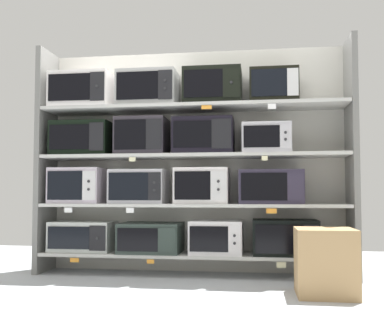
% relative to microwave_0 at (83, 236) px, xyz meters
% --- Properties ---
extents(ground, '(6.75, 6.00, 0.02)m').
position_rel_microwave_0_xyz_m(ground, '(1.03, -1.00, -0.34)').
color(ground, '#B2B7BC').
extents(back_panel, '(2.95, 0.04, 2.09)m').
position_rel_microwave_0_xyz_m(back_panel, '(1.03, 0.23, 0.71)').
color(back_panel, beige).
rests_on(back_panel, ground).
extents(upright_left, '(0.05, 0.41, 2.09)m').
position_rel_microwave_0_xyz_m(upright_left, '(-0.38, 0.00, 0.71)').
color(upright_left, slate).
rests_on(upright_left, ground).
extents(upright_right, '(0.05, 0.41, 2.09)m').
position_rel_microwave_0_xyz_m(upright_right, '(2.43, 0.00, 0.71)').
color(upright_right, slate).
rests_on(upright_right, ground).
extents(shelf_0, '(2.75, 0.41, 0.03)m').
position_rel_microwave_0_xyz_m(shelf_0, '(1.03, 0.00, -0.15)').
color(shelf_0, beige).
rests_on(shelf_0, ground).
extents(microwave_0, '(0.57, 0.35, 0.28)m').
position_rel_microwave_0_xyz_m(microwave_0, '(0.00, 0.00, 0.00)').
color(microwave_0, '#B6BCB6').
rests_on(microwave_0, shelf_0).
extents(microwave_1, '(0.55, 0.43, 0.27)m').
position_rel_microwave_0_xyz_m(microwave_1, '(0.65, -0.00, -0.00)').
color(microwave_1, '#29352F').
rests_on(microwave_1, shelf_0).
extents(microwave_2, '(0.47, 0.41, 0.29)m').
position_rel_microwave_0_xyz_m(microwave_2, '(1.25, -0.00, 0.01)').
color(microwave_2, silver).
rests_on(microwave_2, shelf_0).
extents(microwave_3, '(0.56, 0.39, 0.31)m').
position_rel_microwave_0_xyz_m(microwave_3, '(1.85, -0.00, 0.02)').
color(microwave_3, black).
rests_on(microwave_3, shelf_0).
extents(price_tag_0, '(0.08, 0.00, 0.04)m').
position_rel_microwave_0_xyz_m(price_tag_0, '(0.01, -0.20, -0.19)').
color(price_tag_0, orange).
extents(price_tag_1, '(0.06, 0.00, 0.04)m').
position_rel_microwave_0_xyz_m(price_tag_1, '(0.69, -0.20, -0.19)').
color(price_tag_1, orange).
extents(price_tag_2, '(0.08, 0.00, 0.05)m').
position_rel_microwave_0_xyz_m(price_tag_2, '(1.81, -0.20, -0.20)').
color(price_tag_2, beige).
extents(shelf_1, '(2.75, 0.41, 0.03)m').
position_rel_microwave_0_xyz_m(shelf_1, '(1.03, 0.00, 0.29)').
color(shelf_1, beige).
extents(microwave_4, '(0.48, 0.39, 0.33)m').
position_rel_microwave_0_xyz_m(microwave_4, '(-0.05, -0.00, 0.47)').
color(microwave_4, '#BEB1C0').
rests_on(microwave_4, shelf_1).
extents(microwave_5, '(0.50, 0.39, 0.31)m').
position_rel_microwave_0_xyz_m(microwave_5, '(0.54, -0.00, 0.46)').
color(microwave_5, '#B4B2B9').
rests_on(microwave_5, shelf_1).
extents(microwave_6, '(0.48, 0.38, 0.32)m').
position_rel_microwave_0_xyz_m(microwave_6, '(1.12, -0.00, 0.47)').
color(microwave_6, silver).
rests_on(microwave_6, shelf_1).
extents(microwave_7, '(0.56, 0.39, 0.30)m').
position_rel_microwave_0_xyz_m(microwave_7, '(1.73, -0.00, 0.46)').
color(microwave_7, '#2C2739').
rests_on(microwave_7, shelf_1).
extents(price_tag_3, '(0.07, 0.00, 0.04)m').
position_rel_microwave_0_xyz_m(price_tag_3, '(-0.06, -0.20, 0.25)').
color(price_tag_3, white).
extents(price_tag_4, '(0.07, 0.00, 0.04)m').
position_rel_microwave_0_xyz_m(price_tag_4, '(0.51, -0.20, 0.25)').
color(price_tag_4, white).
extents(price_tag_5, '(0.09, 0.00, 0.04)m').
position_rel_microwave_0_xyz_m(price_tag_5, '(1.73, -0.20, 0.25)').
color(price_tag_5, orange).
extents(shelf_2, '(2.75, 0.41, 0.03)m').
position_rel_microwave_0_xyz_m(shelf_2, '(1.03, 0.00, 0.74)').
color(shelf_2, beige).
extents(microwave_8, '(0.54, 0.35, 0.32)m').
position_rel_microwave_0_xyz_m(microwave_8, '(-0.01, 0.00, 0.91)').
color(microwave_8, black).
rests_on(microwave_8, shelf_2).
extents(microwave_9, '(0.46, 0.38, 0.34)m').
position_rel_microwave_0_xyz_m(microwave_9, '(0.56, -0.00, 0.92)').
color(microwave_9, '#302C33').
rests_on(microwave_9, shelf_2).
extents(microwave_10, '(0.54, 0.41, 0.32)m').
position_rel_microwave_0_xyz_m(microwave_10, '(1.14, 0.00, 0.91)').
color(microwave_10, black).
rests_on(microwave_10, shelf_2).
extents(microwave_11, '(0.42, 0.42, 0.26)m').
position_rel_microwave_0_xyz_m(microwave_11, '(1.70, -0.00, 0.88)').
color(microwave_11, '#BBB9C0').
rests_on(microwave_11, shelf_2).
extents(price_tag_6, '(0.06, 0.00, 0.04)m').
position_rel_microwave_0_xyz_m(price_tag_6, '(0.53, -0.20, 0.70)').
color(price_tag_6, beige).
extents(price_tag_7, '(0.05, 0.00, 0.04)m').
position_rel_microwave_0_xyz_m(price_tag_7, '(1.68, -0.20, 0.70)').
color(price_tag_7, beige).
extents(shelf_3, '(2.75, 0.41, 0.03)m').
position_rel_microwave_0_xyz_m(shelf_3, '(1.03, 0.00, 1.18)').
color(shelf_3, beige).
extents(microwave_12, '(0.56, 0.44, 0.33)m').
position_rel_microwave_0_xyz_m(microwave_12, '(-0.01, -0.00, 1.36)').
color(microwave_12, silver).
rests_on(microwave_12, shelf_3).
extents(microwave_13, '(0.54, 0.38, 0.33)m').
position_rel_microwave_0_xyz_m(microwave_13, '(0.62, -0.00, 1.36)').
color(microwave_13, '#A3A4A1').
rests_on(microwave_13, shelf_3).
extents(microwave_14, '(0.52, 0.38, 0.33)m').
position_rel_microwave_0_xyz_m(microwave_14, '(1.22, -0.00, 1.36)').
color(microwave_14, black).
rests_on(microwave_14, shelf_3).
extents(microwave_15, '(0.42, 0.42, 0.29)m').
position_rel_microwave_0_xyz_m(microwave_15, '(1.76, -0.00, 1.34)').
color(microwave_15, black).
rests_on(microwave_15, shelf_3).
extents(price_tag_8, '(0.09, 0.00, 0.03)m').
position_rel_microwave_0_xyz_m(price_tag_8, '(1.18, -0.20, 1.14)').
color(price_tag_8, orange).
extents(price_tag_9, '(0.07, 0.00, 0.05)m').
position_rel_microwave_0_xyz_m(price_tag_9, '(1.74, -0.20, 1.14)').
color(price_tag_9, white).
extents(shipping_carton, '(0.41, 0.41, 0.48)m').
position_rel_microwave_0_xyz_m(shipping_carton, '(2.09, -0.70, -0.09)').
color(shipping_carton, tan).
rests_on(shipping_carton, ground).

